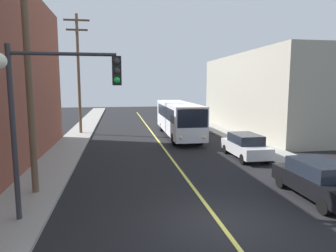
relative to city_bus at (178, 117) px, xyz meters
The scene contains 12 objects.
ground_plane 18.32m from the city_bus, 96.93° to the right, with size 120.00×120.00×0.00m, color black.
sidewalk_left 12.57m from the city_bus, 139.41° to the right, with size 2.50×90.00×0.15m, color gray.
sidewalk_right 9.70m from the city_bus, 58.04° to the right, with size 2.50×90.00×0.15m, color gray.
lane_stripe_center 4.21m from the city_bus, 125.40° to the right, with size 0.16×60.00×0.01m, color #D8CC4C.
building_right_warehouse 12.60m from the city_bus, ahead, with size 12.00×19.78×7.99m.
city_bus is the anchor object (origin of this frame).
parked_car_black 16.83m from the city_bus, 80.81° to the right, with size 1.83×4.40×1.62m.
parked_car_silver 9.70m from the city_bus, 73.91° to the right, with size 1.82×4.40×1.62m.
utility_pole_near 17.58m from the city_bus, 123.31° to the right, with size 2.40×0.28×11.73m.
utility_pole_mid 10.79m from the city_bus, 162.91° to the left, with size 2.40×0.28×11.46m.
traffic_signal_left_corner 18.70m from the city_bus, 114.24° to the right, with size 3.75×0.48×6.00m.
fire_hydrant 14.33m from the city_bus, 70.98° to the right, with size 0.44×0.26×0.84m.
Camera 1 is at (-3.45, -9.46, 4.78)m, focal length 31.79 mm.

